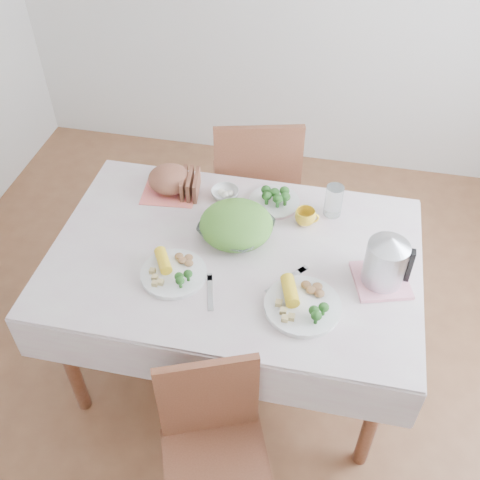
% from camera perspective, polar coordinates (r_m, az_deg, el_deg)
% --- Properties ---
extents(floor, '(3.60, 3.60, 0.00)m').
position_cam_1_polar(floor, '(2.89, -0.48, -12.01)').
color(floor, brown).
rests_on(floor, ground).
extents(dining_table, '(1.40, 0.90, 0.75)m').
position_cam_1_polar(dining_table, '(2.58, -0.53, -7.35)').
color(dining_table, brown).
rests_on(dining_table, floor).
extents(tablecloth, '(1.50, 1.00, 0.01)m').
position_cam_1_polar(tablecloth, '(2.30, -0.59, -1.42)').
color(tablecloth, beige).
rests_on(tablecloth, dining_table).
extents(chair_near, '(0.49, 0.49, 0.83)m').
position_cam_1_polar(chair_near, '(2.12, -2.39, -21.79)').
color(chair_near, brown).
rests_on(chair_near, floor).
extents(chair_far, '(0.54, 0.54, 0.99)m').
position_cam_1_polar(chair_far, '(3.08, 1.48, 5.24)').
color(chair_far, brown).
rests_on(chair_far, floor).
extents(salad_bowl, '(0.38, 0.38, 0.07)m').
position_cam_1_polar(salad_bowl, '(2.34, -0.39, 1.05)').
color(salad_bowl, white).
rests_on(salad_bowl, tablecloth).
extents(dinner_plate_left, '(0.30, 0.30, 0.02)m').
position_cam_1_polar(dinner_plate_left, '(2.21, -6.75, -3.43)').
color(dinner_plate_left, white).
rests_on(dinner_plate_left, tablecloth).
extents(dinner_plate_right, '(0.30, 0.30, 0.02)m').
position_cam_1_polar(dinner_plate_right, '(2.10, 6.38, -6.71)').
color(dinner_plate_right, white).
rests_on(dinner_plate_right, tablecloth).
extents(broccoli_plate, '(0.27, 0.27, 0.02)m').
position_cam_1_polar(broccoli_plate, '(2.52, 3.49, 3.88)').
color(broccoli_plate, beige).
rests_on(broccoli_plate, tablecloth).
extents(napkin, '(0.26, 0.26, 0.00)m').
position_cam_1_polar(napkin, '(2.62, -7.06, 5.12)').
color(napkin, '#F86F62').
rests_on(napkin, tablecloth).
extents(bread_loaf, '(0.21, 0.20, 0.12)m').
position_cam_1_polar(bread_loaf, '(2.58, -7.17, 6.09)').
color(bread_loaf, brown).
rests_on(bread_loaf, napkin).
extents(fruit_bowl, '(0.15, 0.15, 0.04)m').
position_cam_1_polar(fruit_bowl, '(2.55, -1.53, 4.72)').
color(fruit_bowl, white).
rests_on(fruit_bowl, tablecloth).
extents(yellow_mug, '(0.11, 0.11, 0.07)m').
position_cam_1_polar(yellow_mug, '(2.42, 6.64, 2.34)').
color(yellow_mug, gold).
rests_on(yellow_mug, tablecloth).
extents(glass_tumbler, '(0.09, 0.09, 0.15)m').
position_cam_1_polar(glass_tumbler, '(2.46, 9.47, 3.81)').
color(glass_tumbler, white).
rests_on(glass_tumbler, tablecloth).
extents(pink_tray, '(0.26, 0.26, 0.02)m').
position_cam_1_polar(pink_tray, '(2.25, 14.10, -3.98)').
color(pink_tray, pink).
rests_on(pink_tray, tablecloth).
extents(electric_kettle, '(0.18, 0.18, 0.22)m').
position_cam_1_polar(electric_kettle, '(2.17, 14.61, -1.98)').
color(electric_kettle, '#B2B5BA').
rests_on(electric_kettle, pink_tray).
extents(fork_left, '(0.07, 0.18, 0.00)m').
position_cam_1_polar(fork_left, '(2.15, -3.05, -5.37)').
color(fork_left, silver).
rests_on(fork_left, tablecloth).
extents(fork_right, '(0.15, 0.17, 0.00)m').
position_cam_1_polar(fork_right, '(2.19, 4.69, -4.10)').
color(fork_right, silver).
rests_on(fork_right, tablecloth).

